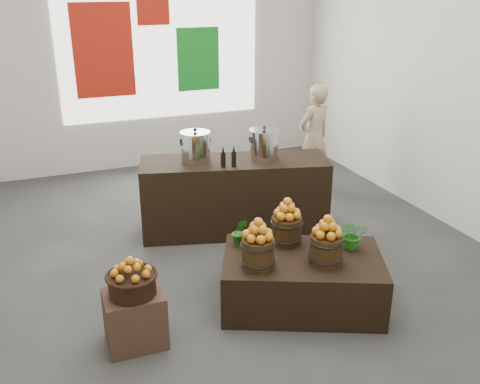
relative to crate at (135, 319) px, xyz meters
name	(u,v)px	position (x,y,z in m)	size (l,w,h in m)	color
ground	(219,257)	(1.16, 1.19, -0.24)	(7.00, 7.00, 0.00)	#3E3E3B
back_wall	(142,42)	(1.16, 4.69, 1.76)	(6.00, 0.04, 4.00)	beige
back_opening	(161,42)	(1.46, 4.67, 1.76)	(3.20, 0.02, 2.40)	white
deco_red_left	(103,51)	(0.56, 4.66, 1.66)	(0.90, 0.04, 1.40)	#AA1A0D
deco_green_right	(198,59)	(2.06, 4.66, 1.46)	(0.70, 0.04, 1.00)	#137C1E
deco_red_upper	(153,8)	(1.36, 4.66, 2.26)	(0.50, 0.04, 0.50)	#AA1A0D
crate	(135,319)	(0.00, 0.00, 0.00)	(0.48, 0.40, 0.48)	#533626
wicker_basket	(132,285)	(0.00, 0.00, 0.33)	(0.39, 0.39, 0.18)	black
apples_in_basket	(131,266)	(0.00, 0.00, 0.50)	(0.30, 0.30, 0.16)	#951504
display_table	(302,280)	(1.58, 0.02, 0.01)	(1.47, 0.90, 0.51)	black
apple_bucket_front_left	(258,253)	(1.12, 0.00, 0.40)	(0.29, 0.29, 0.27)	#33220E
apples_in_bucket_front_left	(258,229)	(1.12, 0.00, 0.64)	(0.22, 0.22, 0.20)	#951504
apple_bucket_front_right	(326,250)	(1.71, -0.17, 0.40)	(0.29, 0.29, 0.27)	#33220E
apples_in_bucket_front_right	(328,226)	(1.71, -0.17, 0.64)	(0.22, 0.22, 0.20)	#951504
apple_bucket_rear	(287,230)	(1.56, 0.32, 0.40)	(0.29, 0.29, 0.27)	#33220E
apples_in_bucket_rear	(287,208)	(1.56, 0.32, 0.64)	(0.22, 0.22, 0.20)	#951504
herb_garnish_right	(353,235)	(2.09, -0.01, 0.41)	(0.26, 0.23, 0.29)	#1C6415
herb_garnish_left	(239,232)	(1.12, 0.45, 0.40)	(0.15, 0.12, 0.28)	#1C6415
counter	(234,196)	(1.58, 1.78, 0.21)	(2.21, 0.70, 0.91)	black
stock_pot_left	(196,148)	(1.14, 1.90, 0.83)	(0.34, 0.34, 0.34)	silver
stock_pot_center	(264,145)	(1.92, 1.69, 0.83)	(0.34, 0.34, 0.34)	silver
oil_cruets	(236,156)	(1.53, 1.57, 0.79)	(0.16, 0.06, 0.25)	black
shopper	(314,138)	(3.17, 2.71, 0.53)	(0.56, 0.37, 1.55)	tan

